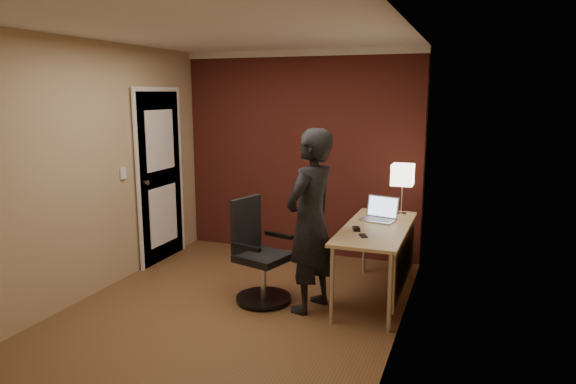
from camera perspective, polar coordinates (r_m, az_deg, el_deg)
The scene contains 8 objects.
room at distance 6.04m, azimuth -2.33°, elevation 5.02°, with size 4.00×4.00×4.00m.
desk at distance 5.03m, azimuth 10.58°, elevation -5.26°, with size 0.60×1.50×0.73m.
desk_lamp at distance 5.48m, azimuth 12.61°, elevation 1.82°, with size 0.22×0.22×0.54m.
laptop at distance 5.26m, azimuth 10.20°, elevation -2.37°, with size 0.38×0.33×0.23m.
mouse at distance 4.83m, azimuth 7.59°, elevation -4.09°, with size 0.06×0.10×0.03m, color black.
phone at distance 4.65m, azimuth 8.36°, elevation -4.82°, with size 0.06×0.12×0.01m, color black.
office_chair at distance 4.98m, azimuth -3.33°, elevation -7.27°, with size 0.55×0.61×0.98m.
person at distance 4.67m, azimuth 2.52°, elevation -3.26°, with size 0.62×0.40×1.69m, color black.
Camera 1 is at (2.02, -4.02, 1.99)m, focal length 32.00 mm.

